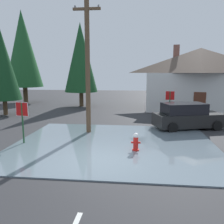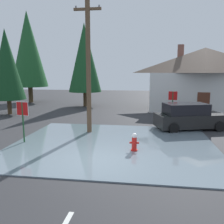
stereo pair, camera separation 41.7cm
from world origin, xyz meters
TOP-DOWN VIEW (x-y plane):
  - ground_plane at (0.00, 0.00)m, footprint 80.00×80.00m
  - flood_puddle at (0.30, 2.34)m, footprint 10.20×8.62m
  - lane_stop_bar at (-0.23, -1.14)m, footprint 3.69×0.56m
  - stop_sign_near at (-4.36, 1.95)m, footprint 0.71×0.15m
  - fire_hydrant at (1.43, 1.37)m, footprint 0.44×0.38m
  - utility_pole at (-1.48, 4.55)m, footprint 1.60×0.28m
  - stop_sign_far at (4.04, 10.02)m, footprint 0.72×0.13m
  - house at (7.37, 14.72)m, footprint 11.12×8.50m
  - parked_car at (4.71, 6.39)m, footprint 4.76×3.02m
  - pine_tree_tall_left at (-10.05, 10.04)m, footprint 2.94×2.94m
  - pine_tree_mid_left at (-4.69, 16.02)m, footprint 3.54×3.54m
  - pine_tree_short_left at (-12.23, 18.32)m, footprint 4.35×4.35m

SIDE VIEW (x-z plane):
  - ground_plane at x=0.00m, z-range -0.10..0.00m
  - lane_stop_bar at x=-0.23m, z-range 0.00..0.01m
  - flood_puddle at x=0.30m, z-range 0.00..0.05m
  - fire_hydrant at x=1.43m, z-range -0.01..0.87m
  - parked_car at x=4.71m, z-range -0.04..1.65m
  - stop_sign_near at x=-4.36m, z-range 0.46..2.64m
  - stop_sign_far at x=4.04m, z-range 0.47..2.66m
  - house at x=7.37m, z-range -0.12..6.33m
  - utility_pole at x=-1.48m, z-range 0.17..7.98m
  - pine_tree_tall_left at x=-10.05m, z-range 0.65..8.00m
  - pine_tree_mid_left at x=-4.69m, z-range 0.78..9.64m
  - pine_tree_short_left at x=-12.23m, z-range 0.96..11.84m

